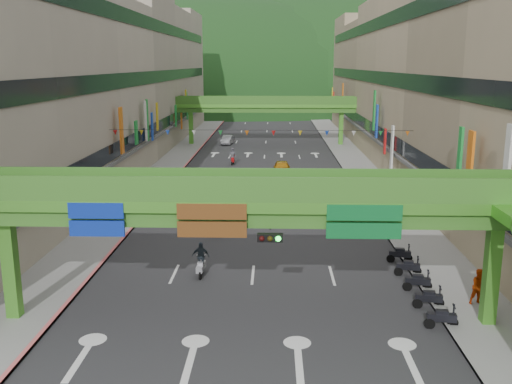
% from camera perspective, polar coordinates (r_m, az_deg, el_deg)
% --- Properties ---
extents(road_slab, '(18.00, 140.00, 0.02)m').
position_cam_1_polar(road_slab, '(69.58, 0.80, 3.02)').
color(road_slab, '#28282B').
rests_on(road_slab, ground).
extents(sidewalk_left, '(4.00, 140.00, 0.15)m').
position_cam_1_polar(sidewalk_left, '(70.60, -8.18, 3.08)').
color(sidewalk_left, gray).
rests_on(sidewalk_left, ground).
extents(sidewalk_right, '(4.00, 140.00, 0.15)m').
position_cam_1_polar(sidewalk_right, '(70.26, 9.82, 2.98)').
color(sidewalk_right, gray).
rests_on(sidewalk_right, ground).
extents(curb_left, '(0.20, 140.00, 0.18)m').
position_cam_1_polar(curb_left, '(70.30, -6.65, 3.10)').
color(curb_left, '#CC5959').
rests_on(curb_left, ground).
extents(curb_right, '(0.20, 140.00, 0.18)m').
position_cam_1_polar(curb_right, '(70.01, 8.27, 3.01)').
color(curb_right, gray).
rests_on(curb_right, ground).
extents(building_row_left, '(12.80, 95.00, 19.00)m').
position_cam_1_polar(building_row_left, '(71.47, -14.80, 10.48)').
color(building_row_left, '#9E937F').
rests_on(building_row_left, ground).
extents(building_row_right, '(12.80, 95.00, 19.00)m').
position_cam_1_polar(building_row_right, '(70.88, 16.57, 10.36)').
color(building_row_right, gray).
rests_on(building_row_right, ground).
extents(overpass_near, '(28.00, 12.27, 7.10)m').
position_cam_1_polar(overpass_near, '(24.83, 1.27, -2.61)').
color(overpass_near, '#4C9E2D').
rests_on(overpass_near, ground).
extents(overpass_far, '(28.00, 2.20, 7.10)m').
position_cam_1_polar(overpass_far, '(83.81, 0.98, 8.39)').
color(overpass_far, '#4C9E2D').
rests_on(overpass_far, ground).
extents(hill_left, '(168.00, 140.00, 112.00)m').
position_cam_1_polar(hill_left, '(179.68, -3.46, 8.98)').
color(hill_left, '#1C4419').
rests_on(hill_left, ground).
extents(hill_right, '(208.00, 176.00, 128.00)m').
position_cam_1_polar(hill_right, '(200.34, 8.69, 9.25)').
color(hill_right, '#1C4419').
rests_on(hill_right, ground).
extents(bunting_string, '(26.00, 0.36, 0.47)m').
position_cam_1_polar(bunting_string, '(48.92, 0.43, 5.92)').
color(bunting_string, black).
rests_on(bunting_string, ground).
extents(scooter_rider_near, '(0.72, 1.60, 2.19)m').
position_cam_1_polar(scooter_rider_near, '(40.17, -3.83, -2.78)').
color(scooter_rider_near, black).
rests_on(scooter_rider_near, ground).
extents(scooter_rider_mid, '(0.77, 1.60, 1.93)m').
position_cam_1_polar(scooter_rider_mid, '(45.46, 4.37, -1.02)').
color(scooter_rider_mid, black).
rests_on(scooter_rider_mid, ground).
extents(scooter_rider_left, '(1.00, 1.60, 2.02)m').
position_cam_1_polar(scooter_rider_left, '(32.45, -5.55, -6.70)').
color(scooter_rider_left, gray).
rests_on(scooter_rider_left, ground).
extents(scooter_rider_far, '(0.87, 1.60, 2.02)m').
position_cam_1_polar(scooter_rider_far, '(67.73, -2.37, 3.60)').
color(scooter_rider_far, maroon).
rests_on(scooter_rider_far, ground).
extents(parked_scooter_row, '(1.60, 9.41, 1.08)m').
position_cam_1_polar(parked_scooter_row, '(31.66, 15.87, -8.59)').
color(parked_scooter_row, black).
rests_on(parked_scooter_row, ground).
extents(car_silver, '(1.89, 4.16, 1.32)m').
position_cam_1_polar(car_silver, '(85.07, -2.86, 5.23)').
color(car_silver, '#9D9EA5').
rests_on(car_silver, ground).
extents(car_yellow, '(1.85, 4.47, 1.52)m').
position_cam_1_polar(car_yellow, '(61.36, 2.59, 2.40)').
color(car_yellow, '#C08415').
rests_on(car_yellow, ground).
extents(pedestrian_red, '(0.95, 0.78, 1.82)m').
position_cam_1_polar(pedestrian_red, '(30.46, 21.42, -9.09)').
color(pedestrian_red, '#BA3709').
rests_on(pedestrian_red, ground).
extents(pedestrian_dark, '(1.11, 0.52, 1.85)m').
position_cam_1_polar(pedestrian_dark, '(44.44, 12.96, -1.72)').
color(pedestrian_dark, '#23242B').
rests_on(pedestrian_dark, ground).
extents(pedestrian_blue, '(0.84, 0.61, 1.67)m').
position_cam_1_polar(pedestrian_blue, '(47.53, 12.22, -0.85)').
color(pedestrian_blue, '#2D2F52').
rests_on(pedestrian_blue, ground).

